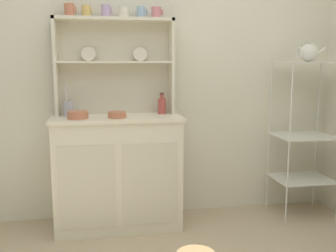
{
  "coord_description": "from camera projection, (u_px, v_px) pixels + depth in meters",
  "views": [
    {
      "loc": [
        -0.36,
        -1.56,
        1.27
      ],
      "look_at": [
        0.1,
        1.12,
        0.83
      ],
      "focal_mm": 41.56,
      "sensor_mm": 36.0,
      "label": 1
    }
  ],
  "objects": [
    {
      "name": "bakers_rack",
      "position": [
        305.0,
        125.0,
        3.16
      ],
      "size": [
        0.46,
        0.38,
        1.28
      ],
      "color": "silver",
      "rests_on": "ground"
    },
    {
      "name": "cup_gold_1",
      "position": [
        86.0,
        11.0,
        2.89
      ],
      "size": [
        0.08,
        0.06,
        0.08
      ],
      "color": "#DBB760",
      "rests_on": "hutch_shelf_unit"
    },
    {
      "name": "porcelain_teapot",
      "position": [
        309.0,
        53.0,
        3.07
      ],
      "size": [
        0.23,
        0.14,
        0.16
      ],
      "color": "white",
      "rests_on": "bakers_rack"
    },
    {
      "name": "hutch_cabinet",
      "position": [
        118.0,
        171.0,
        3.0
      ],
      "size": [
        0.97,
        0.45,
        0.87
      ],
      "color": "silver",
      "rests_on": "ground"
    },
    {
      "name": "hutch_shelf_unit",
      "position": [
        115.0,
        59.0,
        3.02
      ],
      "size": [
        0.91,
        0.18,
        0.74
      ],
      "color": "beige",
      "rests_on": "hutch_cabinet"
    },
    {
      "name": "cup_sky_4",
      "position": [
        141.0,
        12.0,
        2.96
      ],
      "size": [
        0.08,
        0.06,
        0.09
      ],
      "color": "#8EB2D1",
      "rests_on": "hutch_shelf_unit"
    },
    {
      "name": "cup_lilac_2",
      "position": [
        106.0,
        11.0,
        2.91
      ],
      "size": [
        0.08,
        0.07,
        0.09
      ],
      "color": "#B79ECC",
      "rests_on": "hutch_shelf_unit"
    },
    {
      "name": "bowl_floral_medium",
      "position": [
        117.0,
        115.0,
        2.86
      ],
      "size": [
        0.14,
        0.14,
        0.05
      ],
      "primitive_type": "cylinder",
      "color": "#C67556",
      "rests_on": "hutch_cabinet"
    },
    {
      "name": "cup_cream_3",
      "position": [
        124.0,
        13.0,
        2.94
      ],
      "size": [
        0.09,
        0.07,
        0.08
      ],
      "color": "silver",
      "rests_on": "hutch_shelf_unit"
    },
    {
      "name": "bowl_mixing_large",
      "position": [
        78.0,
        115.0,
        2.81
      ],
      "size": [
        0.15,
        0.15,
        0.05
      ],
      "primitive_type": "cylinder",
      "color": "#C67556",
      "rests_on": "hutch_cabinet"
    },
    {
      "name": "wall_back",
      "position": [
        145.0,
        65.0,
        3.16
      ],
      "size": [
        3.84,
        0.05,
        2.5
      ],
      "primitive_type": "cube",
      "color": "silver",
      "rests_on": "ground"
    },
    {
      "name": "jam_bottle",
      "position": [
        162.0,
        105.0,
        3.07
      ],
      "size": [
        0.06,
        0.06,
        0.17
      ],
      "color": "#B74C47",
      "rests_on": "hutch_cabinet"
    },
    {
      "name": "utensil_jar",
      "position": [
        68.0,
        108.0,
        2.94
      ],
      "size": [
        0.08,
        0.08,
        0.24
      ],
      "color": "#B2B7C6",
      "rests_on": "hutch_cabinet"
    },
    {
      "name": "cup_terracotta_0",
      "position": [
        70.0,
        10.0,
        2.87
      ],
      "size": [
        0.09,
        0.07,
        0.09
      ],
      "color": "#C67556",
      "rests_on": "hutch_shelf_unit"
    },
    {
      "name": "cup_rose_5",
      "position": [
        157.0,
        13.0,
        2.98
      ],
      "size": [
        0.09,
        0.07,
        0.08
      ],
      "color": "#D17A84",
      "rests_on": "hutch_shelf_unit"
    }
  ]
}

